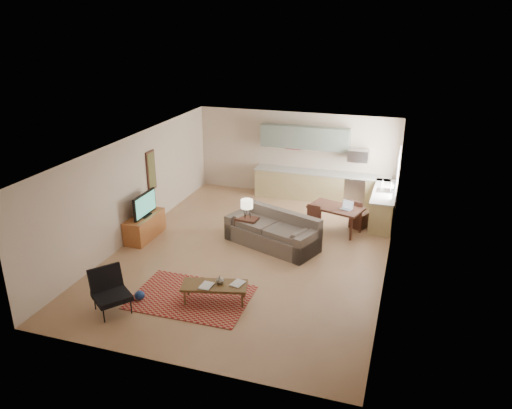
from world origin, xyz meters
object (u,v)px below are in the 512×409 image
(tv_credenza, at_px, (145,227))
(console_table, at_px, (247,229))
(sofa, at_px, (272,230))
(coffee_table, at_px, (215,293))
(dining_table, at_px, (335,219))
(armchair, at_px, (111,292))

(tv_credenza, height_order, console_table, console_table)
(sofa, xyz_separation_m, coffee_table, (-0.38, -2.93, -0.23))
(tv_credenza, xyz_separation_m, console_table, (2.64, 0.63, 0.01))
(sofa, distance_m, tv_credenza, 3.39)
(coffee_table, relative_size, dining_table, 0.96)
(tv_credenza, relative_size, console_table, 2.10)
(dining_table, bearing_deg, sofa, -117.88)
(sofa, height_order, coffee_table, sofa)
(tv_credenza, bearing_deg, coffee_table, -38.65)
(tv_credenza, distance_m, dining_table, 5.11)
(sofa, relative_size, tv_credenza, 1.85)
(armchair, xyz_separation_m, tv_credenza, (-1.17, 3.33, -0.13))
(tv_credenza, bearing_deg, console_table, 13.42)
(tv_credenza, relative_size, dining_table, 0.97)
(sofa, distance_m, dining_table, 1.97)
(tv_credenza, bearing_deg, dining_table, 22.50)
(console_table, xyz_separation_m, dining_table, (2.08, 1.33, 0.03))
(armchair, distance_m, dining_table, 6.37)
(tv_credenza, bearing_deg, armchair, -70.71)
(console_table, relative_size, dining_table, 0.46)
(coffee_table, height_order, dining_table, dining_table)
(armchair, height_order, console_table, armchair)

